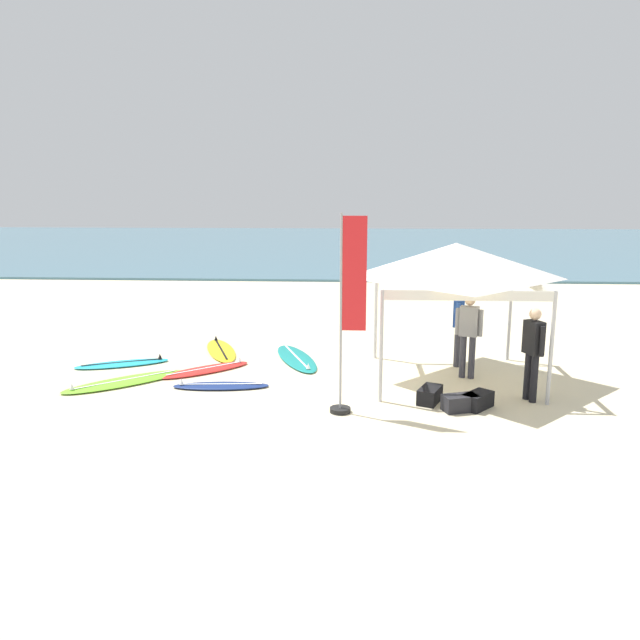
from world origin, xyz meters
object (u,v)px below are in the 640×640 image
Objects in this scene: canopy_tent at (456,261)px; surfboard_yellow at (221,350)px; surfboard_teal at (296,358)px; gear_bag_near_tent at (478,401)px; surfboard_cyan at (123,364)px; person_blue at (458,321)px; gear_bag_on_sand at (430,395)px; surfboard_red at (206,370)px; person_black at (533,348)px; gear_bag_by_pole at (460,403)px; surfboard_lime at (125,381)px; surfboard_navy at (220,386)px; person_grey at (469,331)px; banner_flag at (348,323)px.

canopy_tent is 1.34× the size of surfboard_yellow.
gear_bag_near_tent reaches higher than surfboard_teal.
canopy_tent is 1.52× the size of surfboard_cyan.
person_blue is 2.85× the size of gear_bag_on_sand.
canopy_tent reaches higher than surfboard_red.
surfboard_red is 1.12× the size of person_blue.
gear_bag_by_pole is at bearing -155.70° from person_black.
person_blue is at bearing 8.00° from surfboard_red.
surfboard_lime is 7.83m from person_black.
gear_bag_near_tent is (-0.07, -2.73, -0.85)m from person_blue.
canopy_tent reaches higher than surfboard_lime.
surfboard_red and surfboard_navy have the same top height.
person_grey is 0.50× the size of banner_flag.
canopy_tent is at bearing 96.66° from gear_bag_near_tent.
surfboard_lime is 1.35× the size of person_blue.
person_blue reaches higher than surfboard_teal.
person_blue is 2.85× the size of gear_bag_by_pole.
surfboard_teal is 4.22× the size of gear_bag_on_sand.
person_grey is at bearing -18.06° from surfboard_teal.
banner_flag reaches higher than person_blue.
gear_bag_by_pole is at bearing -44.87° from surfboard_teal.
canopy_tent is at bearing 6.04° from surfboard_lime.
surfboard_red and surfboard_yellow have the same top height.
surfboard_yellow is (-0.57, 2.70, -0.00)m from surfboard_navy.
gear_bag_on_sand is at bearing -109.44° from person_blue.
surfboard_teal is at bearing 9.90° from surfboard_cyan.
surfboard_cyan is 0.80× the size of surfboard_teal.
gear_bag_near_tent is at bearing 8.31° from banner_flag.
surfboard_cyan is 1.19× the size of person_blue.
gear_bag_by_pole reaches higher than surfboard_teal.
gear_bag_on_sand is at bearing -17.86° from surfboard_cyan.
surfboard_teal is (1.29, 2.09, -0.00)m from surfboard_navy.
banner_flag is (1.18, -3.32, 1.54)m from surfboard_teal.
banner_flag is 2.72m from gear_bag_near_tent.
surfboard_navy is at bearing 153.46° from banner_flag.
gear_bag_by_pole is (-0.39, -2.87, -0.85)m from person_blue.
surfboard_lime is at bearing 175.54° from person_black.
person_blue is at bearing 3.09° from surfboard_cyan.
surfboard_lime is at bearing -173.96° from canopy_tent.
canopy_tent is 6.96m from surfboard_lime.
person_grey is at bearing 10.65° from surfboard_navy.
banner_flag is 5.67× the size of gear_bag_on_sand.
surfboard_cyan is 1.96m from surfboard_red.
surfboard_lime is at bearing 162.45° from banner_flag.
person_black is (7.75, -0.60, 0.95)m from surfboard_lime.
surfboard_cyan is 0.60× the size of banner_flag.
person_black is at bearing 6.38° from gear_bag_on_sand.
surfboard_navy is at bearing -62.79° from surfboard_red.
surfboard_teal is at bearing 135.13° from gear_bag_by_pole.
person_black is 1.71m from gear_bag_by_pole.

